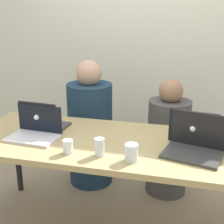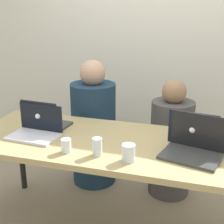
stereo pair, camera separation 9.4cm
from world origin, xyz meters
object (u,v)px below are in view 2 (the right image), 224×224
(laptop_front_left, at_px, (36,130))
(laptop_back_right, at_px, (195,136))
(person_on_left, at_px, (94,130))
(laptop_front_right, at_px, (193,147))
(person_on_right, at_px, (171,145))
(water_glass_right, at_px, (128,154))
(water_glass_left, at_px, (66,147))
(water_glass_center, at_px, (97,148))
(laptop_back_left, at_px, (45,122))

(laptop_front_left, height_order, laptop_back_right, laptop_back_right)
(person_on_left, distance_m, laptop_front_right, 1.20)
(person_on_right, bearing_deg, water_glass_right, 80.58)
(person_on_left, xyz_separation_m, water_glass_left, (0.16, -0.92, 0.26))
(water_glass_center, height_order, water_glass_right, water_glass_center)
(laptop_front_right, height_order, laptop_back_right, laptop_front_right)
(laptop_back_right, distance_m, water_glass_left, 0.84)
(laptop_front_right, xyz_separation_m, water_glass_left, (-0.76, -0.19, -0.01))
(laptop_back_left, distance_m, water_glass_left, 0.47)
(person_on_left, distance_m, laptop_back_right, 1.10)
(person_on_left, xyz_separation_m, laptop_back_right, (0.91, -0.55, 0.27))
(laptop_back_right, bearing_deg, water_glass_left, 35.44)
(laptop_front_right, xyz_separation_m, laptop_back_right, (-0.00, 0.18, -0.00))
(laptop_back_left, relative_size, water_glass_right, 3.06)
(laptop_front_left, bearing_deg, person_on_left, 81.73)
(person_on_right, height_order, laptop_front_right, person_on_right)
(laptop_front_right, bearing_deg, laptop_back_right, 104.05)
(laptop_back_right, bearing_deg, laptop_front_right, 99.55)
(laptop_front_left, bearing_deg, water_glass_left, -26.12)
(laptop_back_left, bearing_deg, person_on_right, -141.69)
(laptop_back_left, bearing_deg, laptop_front_right, 177.03)
(laptop_front_right, bearing_deg, laptop_front_left, -165.65)
(person_on_right, bearing_deg, water_glass_center, 68.50)
(laptop_front_left, height_order, laptop_front_right, laptop_front_right)
(person_on_left, height_order, laptop_back_right, person_on_left)
(water_glass_center, bearing_deg, laptop_front_right, 17.15)
(laptop_front_left, bearing_deg, laptop_front_right, 4.08)
(person_on_right, distance_m, laptop_front_left, 1.19)
(water_glass_left, bearing_deg, water_glass_right, -0.42)
(person_on_left, distance_m, person_on_right, 0.72)
(person_on_left, height_order, water_glass_left, person_on_left)
(person_on_right, xyz_separation_m, laptop_front_right, (0.20, -0.73, 0.33))
(water_glass_center, distance_m, water_glass_right, 0.20)
(water_glass_left, bearing_deg, water_glass_center, 4.11)
(water_glass_left, bearing_deg, laptop_back_right, 26.04)
(laptop_front_left, relative_size, laptop_back_right, 1.00)
(laptop_front_right, distance_m, water_glass_center, 0.59)
(person_on_right, relative_size, laptop_front_left, 2.96)
(water_glass_left, bearing_deg, laptop_front_left, 150.25)
(person_on_left, height_order, laptop_front_left, person_on_left)
(laptop_back_left, xyz_separation_m, laptop_back_right, (1.08, 0.03, 0.00))
(person_on_left, relative_size, water_glass_left, 13.44)
(laptop_back_left, height_order, water_glass_center, laptop_back_left)
(laptop_front_left, relative_size, water_glass_left, 4.04)
(person_on_right, relative_size, laptop_front_right, 2.66)
(water_glass_center, bearing_deg, person_on_left, 111.34)
(person_on_left, relative_size, laptop_back_right, 3.33)
(water_glass_center, xyz_separation_m, water_glass_left, (-0.20, -0.01, -0.01))
(laptop_front_left, distance_m, water_glass_right, 0.74)
(person_on_left, distance_m, laptop_back_left, 0.66)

